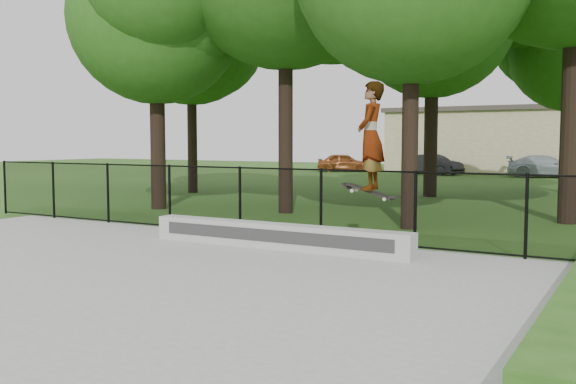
{
  "coord_description": "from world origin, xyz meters",
  "views": [
    {
      "loc": [
        7.91,
        -5.76,
        2.12
      ],
      "look_at": [
        2.2,
        4.2,
        1.2
      ],
      "focal_mm": 40.0,
      "sensor_mm": 36.0,
      "label": 1
    }
  ],
  "objects_px": {
    "grind_ledge": "(276,236)",
    "car_a": "(344,162)",
    "car_c": "(547,166)",
    "car_b": "(433,164)",
    "skater_airborne": "(371,138)"
  },
  "relations": [
    {
      "from": "grind_ledge",
      "to": "car_a",
      "type": "distance_m",
      "value": 31.98
    },
    {
      "from": "car_a",
      "to": "car_c",
      "type": "bearing_deg",
      "value": -116.37
    },
    {
      "from": "grind_ledge",
      "to": "car_b",
      "type": "xyz_separation_m",
      "value": [
        -5.82,
        28.93,
        0.33
      ]
    },
    {
      "from": "grind_ledge",
      "to": "car_b",
      "type": "height_order",
      "value": "car_b"
    },
    {
      "from": "car_a",
      "to": "car_c",
      "type": "height_order",
      "value": "car_c"
    },
    {
      "from": "car_b",
      "to": "car_a",
      "type": "bearing_deg",
      "value": 106.8
    },
    {
      "from": "car_a",
      "to": "car_b",
      "type": "xyz_separation_m",
      "value": [
        6.42,
        -0.61,
        0.0
      ]
    },
    {
      "from": "car_c",
      "to": "skater_airborne",
      "type": "bearing_deg",
      "value": 174.15
    },
    {
      "from": "car_a",
      "to": "car_c",
      "type": "xyz_separation_m",
      "value": [
        13.09,
        -0.63,
        0.01
      ]
    },
    {
      "from": "grind_ledge",
      "to": "car_a",
      "type": "relative_size",
      "value": 1.5
    },
    {
      "from": "grind_ledge",
      "to": "car_c",
      "type": "height_order",
      "value": "car_c"
    },
    {
      "from": "car_c",
      "to": "grind_ledge",
      "type": "bearing_deg",
      "value": 170.16
    },
    {
      "from": "skater_airborne",
      "to": "grind_ledge",
      "type": "bearing_deg",
      "value": 174.34
    },
    {
      "from": "car_a",
      "to": "skater_airborne",
      "type": "distance_m",
      "value": 33.02
    },
    {
      "from": "grind_ledge",
      "to": "car_c",
      "type": "relative_size",
      "value": 1.36
    }
  ]
}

